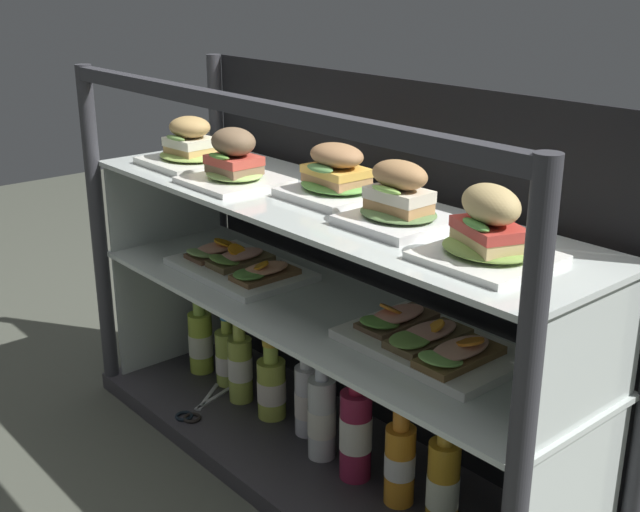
{
  "coord_description": "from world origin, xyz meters",
  "views": [
    {
      "loc": [
        1.2,
        -1.04,
        1.07
      ],
      "look_at": [
        0.0,
        0.0,
        0.51
      ],
      "focal_mm": 45.9,
      "sensor_mm": 36.0,
      "label": 1
    }
  ],
  "objects": [
    {
      "name": "case_base_deck",
      "position": [
        0.0,
        0.0,
        0.02
      ],
      "size": [
        1.32,
        0.4,
        0.04
      ],
      "primitive_type": "cube",
      "color": "#353237",
      "rests_on": "ground"
    },
    {
      "name": "plated_roll_sandwich_left_of_center",
      "position": [
        0.22,
        -0.0,
        0.67
      ],
      "size": [
        0.18,
        0.18,
        0.12
      ],
      "color": "white",
      "rests_on": "shelf_upper_glass"
    },
    {
      "name": "plated_roll_sandwich_mid_left",
      "position": [
        -0.23,
        -0.05,
        0.67
      ],
      "size": [
        0.2,
        0.2,
        0.12
      ],
      "color": "white",
      "rests_on": "shelf_upper_glass"
    },
    {
      "name": "riser_upper_tier",
      "position": [
        0.0,
        0.0,
        0.5
      ],
      "size": [
        1.25,
        0.33,
        0.22
      ],
      "color": "silver",
      "rests_on": "shelf_lower_glass"
    },
    {
      "name": "juice_bottle_front_second",
      "position": [
        -0.08,
        0.03,
        0.13
      ],
      "size": [
        0.06,
        0.06,
        0.22
      ],
      "color": "white",
      "rests_on": "case_base_deck"
    },
    {
      "name": "juice_bottle_tucked_behind",
      "position": [
        -0.19,
        0.01,
        0.12
      ],
      "size": [
        0.07,
        0.07,
        0.2
      ],
      "color": "#BBC94C",
      "rests_on": "case_base_deck"
    },
    {
      "name": "juice_bottle_front_left_end",
      "position": [
        -0.5,
        0.01,
        0.13
      ],
      "size": [
        0.06,
        0.06,
        0.23
      ],
      "color": "#BAD542",
      "rests_on": "case_base_deck"
    },
    {
      "name": "open_sandwich_tray_near_left_corner",
      "position": [
        0.29,
        0.02,
        0.41
      ],
      "size": [
        0.34,
        0.23,
        0.06
      ],
      "color": "white",
      "rests_on": "shelf_lower_glass"
    },
    {
      "name": "juice_bottle_back_left",
      "position": [
        0.34,
        0.02,
        0.13
      ],
      "size": [
        0.06,
        0.06,
        0.22
      ],
      "color": "gold",
      "rests_on": "case_base_deck"
    },
    {
      "name": "plated_roll_sandwich_far_left",
      "position": [
        0.0,
        0.04,
        0.67
      ],
      "size": [
        0.19,
        0.19,
        0.11
      ],
      "color": "white",
      "rests_on": "shelf_upper_glass"
    },
    {
      "name": "juice_bottle_back_right",
      "position": [
        0.25,
        -0.0,
        0.14
      ],
      "size": [
        0.06,
        0.06,
        0.23
      ],
      "color": "orange",
      "rests_on": "case_base_deck"
    },
    {
      "name": "shelf_lower_glass",
      "position": [
        0.0,
        0.0,
        0.38
      ],
      "size": [
        1.26,
        0.35,
        0.01
      ],
      "primitive_type": "cube",
      "color": "silver",
      "rests_on": "riser_lower_tier"
    },
    {
      "name": "juice_bottle_front_right_end",
      "position": [
        -0.3,
        -0.0,
        0.14
      ],
      "size": [
        0.06,
        0.06,
        0.23
      ],
      "color": "#B7C950",
      "rests_on": "case_base_deck"
    },
    {
      "name": "plated_roll_sandwich_center",
      "position": [
        -0.45,
        -0.02,
        0.66
      ],
      "size": [
        0.2,
        0.2,
        0.11
      ],
      "color": "white",
      "rests_on": "shelf_upper_glass"
    },
    {
      "name": "juice_bottle_front_fourth",
      "position": [
        0.02,
        -0.01,
        0.14
      ],
      "size": [
        0.06,
        0.06,
        0.24
      ],
      "color": "white",
      "rests_on": "case_base_deck"
    },
    {
      "name": "juice_bottle_front_middle",
      "position": [
        -0.4,
        0.03,
        0.12
      ],
      "size": [
        0.06,
        0.06,
        0.2
      ],
      "color": "#BAD054",
      "rests_on": "case_base_deck"
    },
    {
      "name": "riser_lower_tier",
      "position": [
        0.0,
        0.0,
        0.21
      ],
      "size": [
        1.25,
        0.33,
        0.34
      ],
      "color": "silver",
      "rests_on": "case_base_deck"
    },
    {
      "name": "kitchen_scissors",
      "position": [
        -0.32,
        -0.13,
        0.05
      ],
      "size": [
        0.14,
        0.2,
        0.01
      ],
      "color": "silver",
      "rests_on": "case_base_deck"
    },
    {
      "name": "ground_plane",
      "position": [
        0.0,
        0.0,
        -0.01
      ],
      "size": [
        6.0,
        6.0,
        0.02
      ],
      "primitive_type": "cube",
      "color": "#474A3F",
      "rests_on": "ground"
    },
    {
      "name": "shelf_upper_glass",
      "position": [
        0.0,
        0.0,
        0.62
      ],
      "size": [
        1.26,
        0.35,
        0.01
      ],
      "primitive_type": "cube",
      "color": "silver",
      "rests_on": "riser_upper_tier"
    },
    {
      "name": "case_frame",
      "position": [
        0.0,
        0.1,
        0.47
      ],
      "size": [
        1.32,
        0.4,
        0.85
      ],
      "color": "#333338",
      "rests_on": "ground"
    },
    {
      "name": "plated_roll_sandwich_right_of_center",
      "position": [
        0.44,
        -0.03,
        0.67
      ],
      "size": [
        0.19,
        0.19,
        0.13
      ],
      "color": "white",
      "rests_on": "shelf_upper_glass"
    },
    {
      "name": "juice_bottle_back_center",
      "position": [
        0.12,
        -0.01,
        0.15
      ],
      "size": [
        0.07,
        0.07,
        0.25
      ],
      "color": "#952143",
      "rests_on": "case_base_deck"
    },
    {
      "name": "open_sandwich_tray_right_of_center",
      "position": [
        -0.29,
        -0.0,
        0.41
      ],
      "size": [
        0.34,
        0.22,
        0.06
      ],
      "color": "white",
      "rests_on": "shelf_lower_glass"
    }
  ]
}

